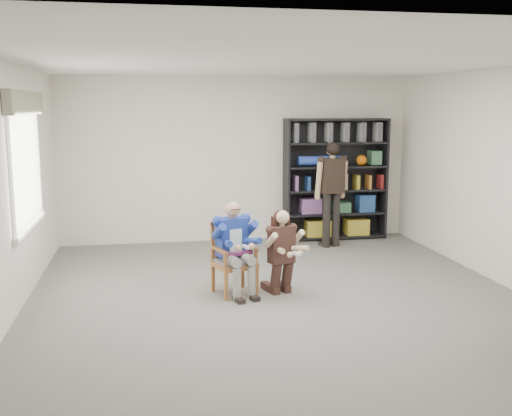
{
  "coord_description": "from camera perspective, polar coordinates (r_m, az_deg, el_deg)",
  "views": [
    {
      "loc": [
        -1.53,
        -6.64,
        2.3
      ],
      "look_at": [
        -0.2,
        0.6,
        1.05
      ],
      "focal_mm": 42.0,
      "sensor_mm": 36.0,
      "label": 1
    }
  ],
  "objects": [
    {
      "name": "kneeling_woman",
      "position": [
        7.38,
        2.54,
        -4.23
      ],
      "size": [
        0.64,
        0.82,
        1.07
      ],
      "primitive_type": null,
      "rotation": [
        0.0,
        0.0,
        0.3
      ],
      "color": "#361D1B",
      "rests_on": "floor"
    },
    {
      "name": "window_left",
      "position": [
        7.8,
        -20.92,
        4.08
      ],
      "size": [
        0.16,
        2.0,
        1.75
      ],
      "primitive_type": null,
      "color": "white",
      "rests_on": "room_shell"
    },
    {
      "name": "floor",
      "position": [
        7.19,
        2.46,
        -9.03
      ],
      "size": [
        6.0,
        7.0,
        0.01
      ],
      "primitive_type": "cube",
      "color": "#64625D",
      "rests_on": "ground"
    },
    {
      "name": "bookshelf",
      "position": [
        10.51,
        7.58,
        2.72
      ],
      "size": [
        1.8,
        0.38,
        2.1
      ],
      "primitive_type": null,
      "color": "black",
      "rests_on": "floor"
    },
    {
      "name": "standing_man",
      "position": [
        9.9,
        7.21,
        1.23
      ],
      "size": [
        0.59,
        0.42,
        1.73
      ],
      "primitive_type": null,
      "rotation": [
        0.0,
        0.0,
        0.25
      ],
      "color": "black",
      "rests_on": "floor"
    },
    {
      "name": "seated_man",
      "position": [
        7.37,
        -2.08,
        -3.83
      ],
      "size": [
        0.69,
        0.82,
        1.17
      ],
      "primitive_type": null,
      "rotation": [
        0.0,
        0.0,
        0.3
      ],
      "color": "navy",
      "rests_on": "floor"
    },
    {
      "name": "room_shell",
      "position": [
        6.87,
        2.55,
        2.1
      ],
      "size": [
        6.0,
        7.0,
        2.8
      ],
      "primitive_type": null,
      "color": "white",
      "rests_on": "ground"
    },
    {
      "name": "armchair",
      "position": [
        7.41,
        -2.07,
        -4.84
      ],
      "size": [
        0.64,
        0.63,
        0.9
      ],
      "primitive_type": null,
      "rotation": [
        0.0,
        0.0,
        0.3
      ],
      "color": "brown",
      "rests_on": "floor"
    }
  ]
}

